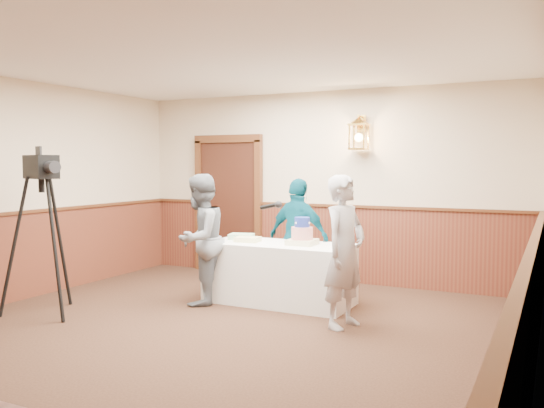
% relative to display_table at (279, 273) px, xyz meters
% --- Properties ---
extents(ground, '(7.00, 7.00, 0.00)m').
position_rel_display_table_xyz_m(ground, '(-0.04, -1.90, -0.38)').
color(ground, black).
rests_on(ground, ground).
extents(room_shell, '(6.02, 7.02, 2.81)m').
position_rel_display_table_xyz_m(room_shell, '(-0.10, -1.45, 1.15)').
color(room_shell, beige).
rests_on(room_shell, ground).
extents(display_table, '(1.80, 0.80, 0.75)m').
position_rel_display_table_xyz_m(display_table, '(0.00, 0.00, 0.00)').
color(display_table, white).
rests_on(display_table, ground).
extents(tiered_cake, '(0.33, 0.33, 0.34)m').
position_rel_display_table_xyz_m(tiered_cake, '(0.31, 0.01, 0.51)').
color(tiered_cake, beige).
rests_on(tiered_cake, display_table).
extents(sheet_cake_yellow, '(0.32, 0.26, 0.06)m').
position_rel_display_table_xyz_m(sheet_cake_yellow, '(-0.41, -0.06, 0.41)').
color(sheet_cake_yellow, '#F0F190').
rests_on(sheet_cake_yellow, display_table).
extents(sheet_cake_green, '(0.35, 0.30, 0.07)m').
position_rel_display_table_xyz_m(sheet_cake_green, '(-0.61, 0.12, 0.41)').
color(sheet_cake_green, '#AAE29F').
rests_on(sheet_cake_green, display_table).
extents(interviewer, '(1.49, 0.80, 1.61)m').
position_rel_display_table_xyz_m(interviewer, '(-0.85, -0.48, 0.43)').
color(interviewer, slate).
rests_on(interviewer, ground).
extents(baker, '(0.52, 0.67, 1.62)m').
position_rel_display_table_xyz_m(baker, '(1.08, -0.65, 0.43)').
color(baker, '#A4A3A9').
rests_on(baker, ground).
extents(assistant_p, '(0.96, 0.56, 1.54)m').
position_rel_display_table_xyz_m(assistant_p, '(0.06, 0.47, 0.40)').
color(assistant_p, '#07485A').
rests_on(assistant_p, ground).
extents(tv_camera_rig, '(0.72, 0.67, 1.83)m').
position_rel_display_table_xyz_m(tv_camera_rig, '(-2.18, -1.70, 0.45)').
color(tv_camera_rig, black).
rests_on(tv_camera_rig, ground).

